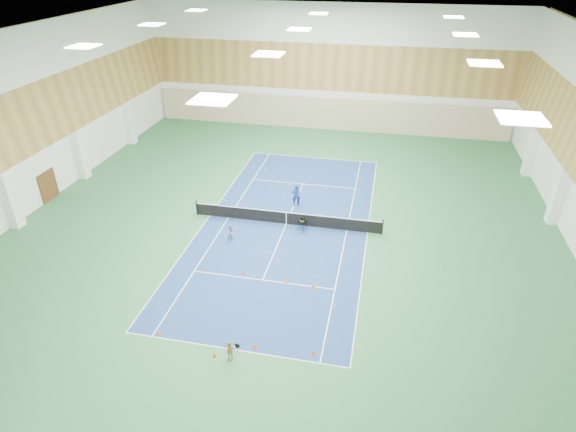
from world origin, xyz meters
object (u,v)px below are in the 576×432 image
at_px(tennis_net, 286,217).
at_px(child_court, 231,233).
at_px(ball_cart, 302,225).
at_px(child_apron, 229,350).
at_px(coach, 296,195).

height_order(tennis_net, child_court, child_court).
bearing_deg(ball_cart, child_court, -134.48).
distance_m(child_court, child_apron, 10.20).
relative_size(coach, ball_cart, 2.05).
bearing_deg(child_court, child_apron, -116.45).
bearing_deg(child_apron, ball_cart, 89.45).
xyz_separation_m(coach, ball_cart, (1.06, -3.34, -0.43)).
bearing_deg(tennis_net, coach, 86.99).
bearing_deg(tennis_net, child_apron, -89.80).
distance_m(tennis_net, child_apron, 12.47).
distance_m(coach, child_apron, 15.22).
xyz_separation_m(tennis_net, child_court, (-3.00, -2.74, 0.02)).
xyz_separation_m(coach, child_court, (-3.14, -5.48, -0.28)).
xyz_separation_m(coach, child_apron, (-0.10, -15.21, -0.31)).
bearing_deg(ball_cart, tennis_net, 172.00).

